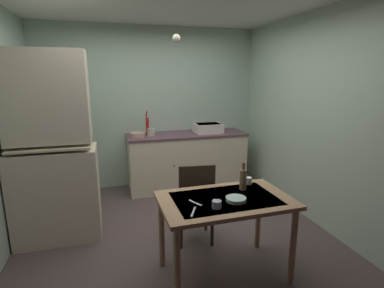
{
  "coord_description": "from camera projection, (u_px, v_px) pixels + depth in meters",
  "views": [
    {
      "loc": [
        -0.68,
        -3.11,
        1.83
      ],
      "look_at": [
        0.22,
        0.05,
        1.07
      ],
      "focal_mm": 27.72,
      "sensor_mm": 36.0,
      "label": 1
    }
  ],
  "objects": [
    {
      "name": "wall_right",
      "position": [
        316.0,
        119.0,
        3.7
      ],
      "size": [
        0.1,
        3.64,
        2.6
      ],
      "primitive_type": "cube",
      "color": "#B1C8B1",
      "rests_on": "ground"
    },
    {
      "name": "hutch_cabinet",
      "position": [
        53.0,
        155.0,
        3.24
      ],
      "size": [
        0.9,
        0.52,
        2.09
      ],
      "color": "beige",
      "rests_on": "ground"
    },
    {
      "name": "stoneware_crock",
      "position": [
        151.0,
        132.0,
        4.66
      ],
      "size": [
        0.13,
        0.13,
        0.11
      ],
      "primitive_type": "cylinder",
      "color": "beige",
      "rests_on": "counter_cabinet"
    },
    {
      "name": "ground_plane",
      "position": [
        176.0,
        234.0,
        3.51
      ],
      "size": [
        4.54,
        4.54,
        0.0
      ],
      "primitive_type": "plane",
      "color": "#554545"
    },
    {
      "name": "pendant_bulb",
      "position": [
        176.0,
        38.0,
        2.94
      ],
      "size": [
        0.08,
        0.08,
        0.08
      ],
      "primitive_type": "sphere",
      "color": "#F9EFCC"
    },
    {
      "name": "wall_back",
      "position": [
        151.0,
        108.0,
        4.93
      ],
      "size": [
        3.63,
        0.1,
        2.6
      ],
      "primitive_type": "cube",
      "color": "#ADC8B4",
      "rests_on": "ground"
    },
    {
      "name": "table_knife",
      "position": [
        193.0,
        212.0,
        2.37
      ],
      "size": [
        0.09,
        0.17,
        0.0
      ],
      "primitive_type": "cube",
      "rotation": [
        0.0,
        0.0,
        1.12
      ],
      "color": "silver",
      "rests_on": "dining_table"
    },
    {
      "name": "glass_bottle",
      "position": [
        243.0,
        179.0,
        2.82
      ],
      "size": [
        0.07,
        0.07,
        0.27
      ],
      "color": "olive",
      "rests_on": "dining_table"
    },
    {
      "name": "teacup_cream",
      "position": [
        217.0,
        204.0,
        2.44
      ],
      "size": [
        0.08,
        0.08,
        0.06
      ],
      "primitive_type": "cylinder",
      "color": "#9EB2C6",
      "rests_on": "dining_table"
    },
    {
      "name": "hand_pump",
      "position": [
        147.0,
        125.0,
        4.64
      ],
      "size": [
        0.05,
        0.27,
        0.39
      ],
      "color": "#B21E19",
      "rests_on": "counter_cabinet"
    },
    {
      "name": "teaspoon_near_bowl",
      "position": [
        195.0,
        203.0,
        2.54
      ],
      "size": [
        0.09,
        0.15,
        0.0
      ],
      "primitive_type": "cube",
      "rotation": [
        0.0,
        0.0,
        5.16
      ],
      "color": "beige",
      "rests_on": "dining_table"
    },
    {
      "name": "mixing_bowl_counter",
      "position": [
        137.0,
        135.0,
        4.54
      ],
      "size": [
        0.23,
        0.23,
        0.07
      ],
      "primitive_type": "cylinder",
      "color": "tan",
      "rests_on": "counter_cabinet"
    },
    {
      "name": "counter_cabinet",
      "position": [
        187.0,
        160.0,
        4.91
      ],
      "size": [
        1.92,
        0.64,
        0.91
      ],
      "color": "beige",
      "rests_on": "ground"
    },
    {
      "name": "chair_far_side",
      "position": [
        195.0,
        201.0,
        3.23
      ],
      "size": [
        0.45,
        0.45,
        0.93
      ],
      "color": "#2F281E",
      "rests_on": "ground"
    },
    {
      "name": "sink_basin",
      "position": [
        208.0,
        128.0,
        4.88
      ],
      "size": [
        0.44,
        0.34,
        0.15
      ],
      "color": "white",
      "rests_on": "counter_cabinet"
    },
    {
      "name": "serving_bowl_wide",
      "position": [
        236.0,
        199.0,
        2.58
      ],
      "size": [
        0.18,
        0.18,
        0.03
      ],
      "primitive_type": "cylinder",
      "color": "#ADD1C1",
      "rests_on": "dining_table"
    },
    {
      "name": "teacup_mint",
      "position": [
        248.0,
        181.0,
        2.98
      ],
      "size": [
        0.07,
        0.07,
        0.07
      ],
      "primitive_type": "cylinder",
      "color": "white",
      "rests_on": "dining_table"
    },
    {
      "name": "dining_table",
      "position": [
        225.0,
        209.0,
        2.66
      ],
      "size": [
        1.19,
        0.75,
        0.76
      ],
      "color": "tan",
      "rests_on": "ground"
    }
  ]
}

